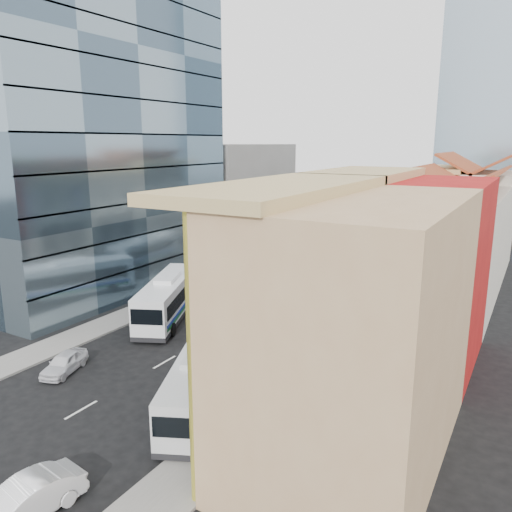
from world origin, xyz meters
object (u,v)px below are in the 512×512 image
Objects in this scene: bus_left_near at (168,297)px; sedan_right at (24,501)px; bus_left_far at (276,268)px; sedan_left at (64,363)px; bus_right at (198,381)px; office_tower at (95,135)px; shophouse_tan at (356,330)px.

bus_left_near is 2.46× the size of sedan_right.
bus_left_far is 2.85× the size of sedan_left.
bus_left_far is (3.05, 13.41, -0.12)m from bus_left_near.
bus_right is at bearing -64.50° from bus_left_far.
sedan_left is 0.81× the size of sedan_right.
bus_left_near is at bearing 123.81° from sedan_right.
sedan_right is (21.54, -24.70, -14.23)m from office_tower.
bus_left_far reaches higher than sedan_left.
bus_left_near is (-19.18, 9.74, -4.16)m from shophouse_tan.
bus_left_far is at bearing 31.58° from office_tower.
office_tower is at bearing 111.37° from sedan_left.
bus_right is at bearing -68.68° from bus_left_near.
bus_left_near is at bearing -95.04° from bus_left_far.
sedan_right reaches higher than sedan_left.
shophouse_tan reaches higher than bus_right.
bus_right is (10.65, -10.40, -0.24)m from bus_left_near.
shophouse_tan is 19.34m from sedan_left.
shophouse_tan is at bearing -19.93° from bus_right.
office_tower is at bearing 155.70° from shophouse_tan.
sedan_right is (-9.46, -10.70, -5.23)m from shophouse_tan.
bus_left_far is at bearing 83.34° from bus_right.
bus_left_near is 13.75m from bus_left_far.
bus_right is at bearing -33.11° from office_tower.
bus_left_near reaches higher than bus_left_far.
sedan_left is at bearing -50.86° from office_tower.
sedan_left is at bearing -175.96° from shophouse_tan.
shophouse_tan reaches higher than sedan_right.
bus_left_near is 14.89m from bus_right.
shophouse_tan is at bearing -13.73° from sedan_left.
bus_left_near is at bearing -19.81° from office_tower.
office_tower reaches higher than bus_left_far.
bus_left_far is (14.88, 9.15, -13.28)m from office_tower.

